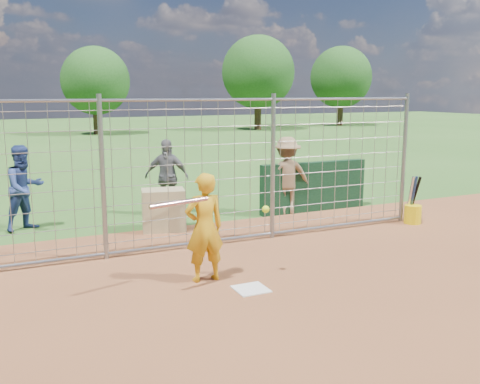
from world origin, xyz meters
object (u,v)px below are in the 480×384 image
equipment_bin (163,210)px  bucket_with_bats (413,212)px  bystander_b (167,177)px  bystander_a (25,188)px  bystander_c (287,176)px  batter (204,228)px

equipment_bin → bucket_with_bats: bearing=-6.1°
equipment_bin → bucket_with_bats: 4.99m
bystander_b → equipment_bin: 1.43m
equipment_bin → bystander_b: bearing=82.4°
equipment_bin → bystander_a: bearing=166.6°
bystander_a → bystander_c: bearing=-38.9°
batter → bystander_a: 4.61m
bystander_c → bucket_with_bats: bearing=145.0°
equipment_bin → batter: bearing=-83.1°
bystander_b → bystander_c: (2.38, -1.02, 0.02)m
batter → bystander_c: size_ratio=0.92×
bystander_b → bucket_with_bats: bystander_b is taller
bystander_a → bystander_c: size_ratio=0.98×
bystander_a → bystander_b: bearing=-26.6°
batter → bystander_a: size_ratio=0.94×
equipment_bin → bystander_c: bearing=17.7°
bystander_a → equipment_bin: size_ratio=2.05×
batter → bystander_a: bystander_a is taller
bystander_a → equipment_bin: (2.39, -1.16, -0.42)m
bucket_with_bats → batter: bearing=-164.9°
bystander_a → bucket_with_bats: (7.12, -2.75, -0.58)m
batter → bystander_b: size_ratio=0.94×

